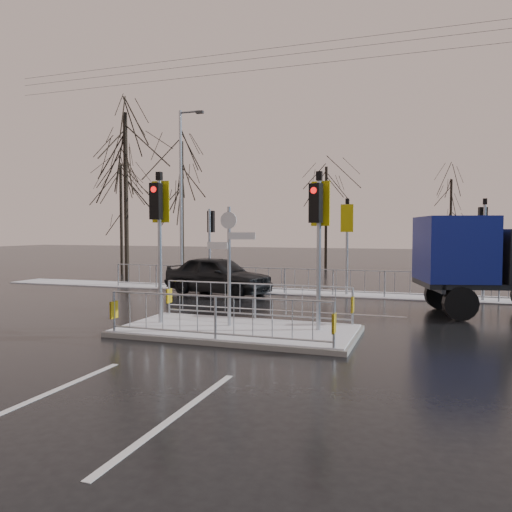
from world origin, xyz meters
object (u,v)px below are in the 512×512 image
(car_far_lane, at_px, (218,275))
(flatbed_truck, at_px, (485,263))
(traffic_island, at_px, (237,318))
(street_lamp_left, at_px, (182,190))

(car_far_lane, distance_m, flatbed_truck, 9.98)
(car_far_lane, bearing_deg, flatbed_truck, -88.24)
(traffic_island, height_order, street_lamp_left, street_lamp_left)
(flatbed_truck, bearing_deg, car_far_lane, 168.72)
(car_far_lane, height_order, street_lamp_left, street_lamp_left)
(street_lamp_left, bearing_deg, car_far_lane, -40.94)
(traffic_island, xyz_separation_m, car_far_lane, (-3.52, 6.98, 0.39))
(car_far_lane, distance_m, street_lamp_left, 5.33)
(car_far_lane, bearing_deg, traffic_island, -140.17)
(car_far_lane, relative_size, street_lamp_left, 0.56)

